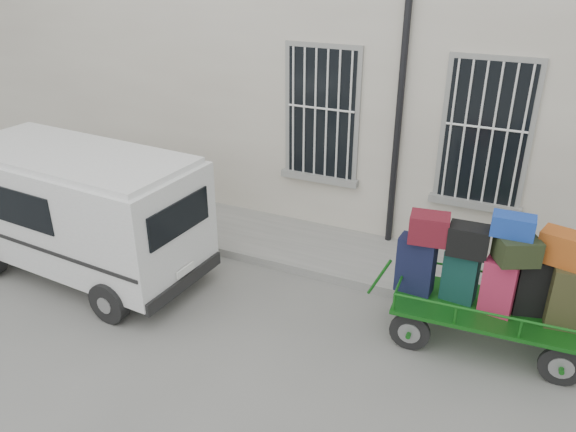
{
  "coord_description": "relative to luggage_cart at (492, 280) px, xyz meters",
  "views": [
    {
      "loc": [
        3.06,
        -5.82,
        4.82
      ],
      "look_at": [
        -0.12,
        1.0,
        1.22
      ],
      "focal_mm": 35.0,
      "sensor_mm": 36.0,
      "label": 1
    }
  ],
  "objects": [
    {
      "name": "building",
      "position": [
        -2.84,
        4.74,
        1.98
      ],
      "size": [
        24.0,
        5.15,
        6.0
      ],
      "color": "#BDB2A2",
      "rests_on": "ground"
    },
    {
      "name": "van",
      "position": [
        -6.13,
        -0.73,
        0.16
      ],
      "size": [
        4.21,
        2.09,
        2.06
      ],
      "rotation": [
        0.0,
        0.0,
        -0.07
      ],
      "color": "silver",
      "rests_on": "ground"
    },
    {
      "name": "sidewalk",
      "position": [
        -2.84,
        1.44,
        -0.95
      ],
      "size": [
        24.0,
        1.7,
        0.15
      ],
      "primitive_type": "cube",
      "color": "gray",
      "rests_on": "ground"
    },
    {
      "name": "ground",
      "position": [
        -2.84,
        -0.76,
        -1.02
      ],
      "size": [
        80.0,
        80.0,
        0.0
      ],
      "primitive_type": "plane",
      "color": "slate",
      "rests_on": "ground"
    },
    {
      "name": "luggage_cart",
      "position": [
        0.0,
        0.0,
        0.0
      ],
      "size": [
        2.81,
        1.21,
        1.97
      ],
      "rotation": [
        0.0,
        0.0,
        0.06
      ],
      "color": "black",
      "rests_on": "ground"
    }
  ]
}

